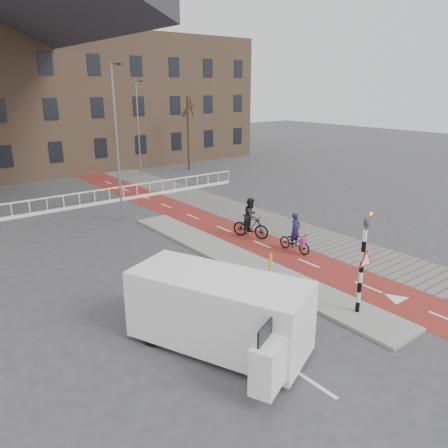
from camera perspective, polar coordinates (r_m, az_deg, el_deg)
ground at (r=17.19m, az=12.67°, el=-8.26°), size 120.00×120.00×0.00m
bike_lane at (r=25.01m, az=-2.85°, el=0.47°), size 2.50×60.00×0.01m
sidewalk at (r=26.65m, az=2.07°, el=1.56°), size 3.00×60.00×0.01m
curb_island at (r=19.25m, az=2.14°, el=-4.73°), size 1.80×16.00×0.12m
traffic_signal at (r=14.87m, az=17.69°, el=-4.51°), size 0.80×0.80×3.68m
bollard at (r=17.80m, az=6.10°, el=-5.13°), size 0.12×0.12×0.81m
cyclist_near at (r=20.41m, az=9.25°, el=-1.94°), size 0.71×1.78×1.84m
cyclist_far at (r=21.96m, az=3.52°, el=0.34°), size 1.30×1.99×2.07m
van at (r=12.85m, az=-0.71°, el=-11.23°), size 3.99×5.59×2.23m
railing at (r=28.43m, az=-22.07°, el=1.92°), size 28.00×0.10×0.99m
townhouse_row at (r=42.58m, az=-26.68°, el=16.45°), size 46.00×10.00×15.90m
tree_right at (r=39.95m, az=-4.66°, el=11.66°), size 0.24×0.24×6.51m
streetlight_near at (r=24.47m, az=-13.79°, el=9.84°), size 0.12×0.12×8.54m
streetlight_right at (r=37.95m, az=-11.13°, el=12.10°), size 0.12×0.12×7.85m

